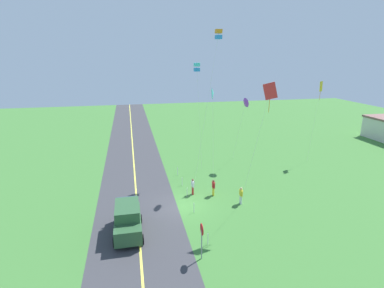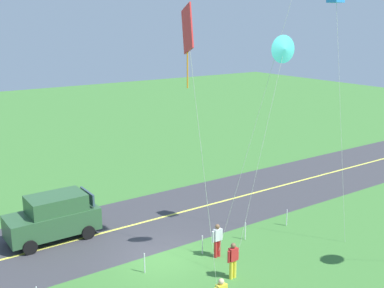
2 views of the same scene
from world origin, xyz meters
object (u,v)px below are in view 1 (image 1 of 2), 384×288
kite_blue_mid (213,94)px  car_suv_foreground (128,220)px  person_adult_companion (213,187)px  kite_red_low (218,35)px  kite_orange_near (197,68)px  person_child_watcher (241,195)px  kite_yellow_high (270,94)px  stop_sign (202,234)px  kite_pink_drift (321,88)px  person_adult_near (193,186)px  kite_cyan_top (245,103)px

kite_blue_mid → car_suv_foreground: bearing=-50.4°
person_adult_companion → kite_blue_mid: bearing=-128.4°
kite_red_low → kite_orange_near: 4.38m
person_child_watcher → kite_red_low: size_ratio=0.11×
kite_yellow_high → kite_orange_near: size_ratio=0.91×
stop_sign → kite_pink_drift: kite_pink_drift is taller
car_suv_foreground → kite_pink_drift: 27.59m
person_child_watcher → car_suv_foreground: bearing=14.4°
kite_pink_drift → kite_orange_near: size_ratio=0.82×
kite_yellow_high → person_child_watcher: bearing=-154.2°
kite_pink_drift → kite_yellow_high: bearing=-46.7°
kite_orange_near → car_suv_foreground: bearing=-35.7°
car_suv_foreground → person_adult_near: size_ratio=2.75×
kite_pink_drift → kite_cyan_top: bearing=-90.4°
kite_red_low → kite_pink_drift: kite_red_low is taller
person_adult_companion → person_child_watcher: 2.90m
person_adult_companion → kite_cyan_top: bearing=-156.5°
stop_sign → person_adult_companion: 9.45m
stop_sign → kite_cyan_top: (-16.36, 9.17, 5.75)m
kite_blue_mid → kite_pink_drift: 16.03m
person_child_watcher → kite_pink_drift: kite_pink_drift is taller
kite_yellow_high → kite_orange_near: 10.66m
person_adult_companion → kite_pink_drift: kite_pink_drift is taller
kite_pink_drift → kite_red_low: bearing=-72.2°
car_suv_foreground → person_child_watcher: bearing=105.1°
kite_blue_mid → kite_yellow_high: 6.85m
person_adult_near → kite_orange_near: size_ratio=0.13×
stop_sign → kite_cyan_top: bearing=150.7°
stop_sign → person_child_watcher: bearing=141.8°
kite_yellow_high → kite_orange_near: kite_orange_near is taller
kite_pink_drift → car_suv_foreground: bearing=-62.2°
person_child_watcher → kite_yellow_high: kite_yellow_high is taller
car_suv_foreground → person_child_watcher: car_suv_foreground is taller
person_adult_companion → kite_blue_mid: kite_blue_mid is taller
stop_sign → car_suv_foreground: bearing=-130.5°
stop_sign → kite_orange_near: 17.82m
person_adult_companion → kite_orange_near: 12.22m
kite_cyan_top → kite_blue_mid: bearing=-45.1°
stop_sign → kite_red_low: kite_red_low is taller
person_adult_near → kite_pink_drift: (-6.86, 17.29, 8.22)m
kite_yellow_high → stop_sign: bearing=-53.9°
stop_sign → person_adult_companion: size_ratio=1.60×
person_child_watcher → kite_blue_mid: (-4.20, -1.58, 8.52)m
car_suv_foreground → kite_blue_mid: size_ratio=0.44×
kite_yellow_high → kite_pink_drift: (-11.74, 12.47, -0.98)m
car_suv_foreground → kite_pink_drift: size_ratio=0.44×
kite_blue_mid → kite_orange_near: kite_orange_near is taller
person_adult_near → kite_pink_drift: bearing=-97.3°
kite_blue_mid → kite_yellow_high: bearing=22.4°
kite_pink_drift → kite_orange_near: kite_orange_near is taller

